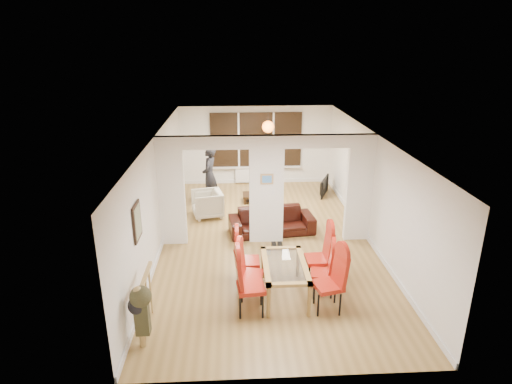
{
  "coord_description": "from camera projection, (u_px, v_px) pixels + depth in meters",
  "views": [
    {
      "loc": [
        -0.76,
        -9.39,
        4.61
      ],
      "look_at": [
        -0.21,
        0.6,
        1.04
      ],
      "focal_mm": 30.0,
      "sensor_mm": 36.0,
      "label": 1
    }
  ],
  "objects": [
    {
      "name": "armchair",
      "position": [
        207.0,
        204.0,
        11.73
      ],
      "size": [
        0.94,
        0.96,
        0.73
      ],
      "primitive_type": "imported",
      "rotation": [
        0.0,
        0.0,
        -1.35
      ],
      "color": "#BAB39D",
      "rests_on": "floor"
    },
    {
      "name": "dining_chair_lb",
      "position": [
        251.0,
        271.0,
        7.95
      ],
      "size": [
        0.53,
        0.53,
        1.1
      ],
      "primitive_type": null,
      "rotation": [
        0.0,
        0.0,
        -0.23
      ],
      "color": "maroon",
      "rests_on": "floor"
    },
    {
      "name": "coffee_table",
      "position": [
        261.0,
        198.0,
        12.88
      ],
      "size": [
        1.18,
        0.83,
        0.25
      ],
      "primitive_type": null,
      "rotation": [
        0.0,
        0.0,
        -0.3
      ],
      "color": "black",
      "rests_on": "floor"
    },
    {
      "name": "pendant_light",
      "position": [
        268.0,
        127.0,
        12.82
      ],
      "size": [
        0.36,
        0.36,
        0.36
      ],
      "primitive_type": "sphere",
      "color": "orange",
      "rests_on": "room_walls"
    },
    {
      "name": "sofa",
      "position": [
        272.0,
        221.0,
        10.74
      ],
      "size": [
        2.2,
        1.08,
        0.62
      ],
      "primitive_type": "imported",
      "rotation": [
        0.0,
        0.0,
        0.13
      ],
      "color": "black",
      "rests_on": "floor"
    },
    {
      "name": "radiator",
      "position": [
        256.0,
        175.0,
        14.46
      ],
      "size": [
        1.4,
        0.08,
        0.5
      ],
      "primitive_type": "cube",
      "color": "white",
      "rests_on": "floor"
    },
    {
      "name": "dining_chair_la",
      "position": [
        251.0,
        283.0,
        7.49
      ],
      "size": [
        0.52,
        0.52,
        1.18
      ],
      "primitive_type": null,
      "rotation": [
        0.0,
        0.0,
        0.11
      ],
      "color": "maroon",
      "rests_on": "floor"
    },
    {
      "name": "dining_table",
      "position": [
        284.0,
        280.0,
        8.07
      ],
      "size": [
        0.81,
        1.44,
        0.68
      ],
      "primitive_type": null,
      "color": "olive",
      "rests_on": "floor"
    },
    {
      "name": "room_walls",
      "position": [
        266.0,
        190.0,
        9.99
      ],
      "size": [
        5.0,
        9.0,
        2.6
      ],
      "primitive_type": null,
      "color": "silver",
      "rests_on": "floor"
    },
    {
      "name": "wall_poster",
      "position": [
        137.0,
        222.0,
        7.5
      ],
      "size": [
        0.04,
        0.52,
        0.67
      ],
      "primitive_type": "cube",
      "color": "gray",
      "rests_on": "room_walls"
    },
    {
      "name": "floor",
      "position": [
        266.0,
        240.0,
        10.42
      ],
      "size": [
        5.0,
        9.0,
        0.01
      ],
      "primitive_type": "cube",
      "color": "olive",
      "rests_on": "ground"
    },
    {
      "name": "person",
      "position": [
        210.0,
        176.0,
        12.45
      ],
      "size": [
        0.71,
        0.53,
        1.76
      ],
      "primitive_type": "imported",
      "rotation": [
        0.0,
        0.0,
        -1.76
      ],
      "color": "black",
      "rests_on": "floor"
    },
    {
      "name": "stair_newel",
      "position": [
        146.0,
        298.0,
        7.11
      ],
      "size": [
        0.4,
        1.2,
        1.1
      ],
      "primitive_type": null,
      "color": "#A2834A",
      "rests_on": "floor"
    },
    {
      "name": "bowl",
      "position": [
        264.0,
        192.0,
        12.95
      ],
      "size": [
        0.21,
        0.21,
        0.05
      ],
      "primitive_type": "imported",
      "color": "black",
      "rests_on": "coffee_table"
    },
    {
      "name": "dining_chair_lc",
      "position": [
        248.0,
        258.0,
        8.43
      ],
      "size": [
        0.45,
        0.45,
        1.12
      ],
      "primitive_type": null,
      "rotation": [
        0.0,
        0.0,
        -0.0
      ],
      "color": "maroon",
      "rests_on": "floor"
    },
    {
      "name": "dining_chair_rb",
      "position": [
        322.0,
        270.0,
        8.06
      ],
      "size": [
        0.48,
        0.48,
        1.03
      ],
      "primitive_type": null,
      "rotation": [
        0.0,
        0.0,
        -0.18
      ],
      "color": "maroon",
      "rests_on": "floor"
    },
    {
      "name": "dining_chair_rc",
      "position": [
        318.0,
        255.0,
        8.47
      ],
      "size": [
        0.48,
        0.48,
        1.17
      ],
      "primitive_type": null,
      "rotation": [
        0.0,
        0.0,
        0.04
      ],
      "color": "maroon",
      "rests_on": "floor"
    },
    {
      "name": "pillar_photo",
      "position": [
        267.0,
        179.0,
        9.79
      ],
      "size": [
        0.3,
        0.03,
        0.25
      ],
      "primitive_type": "cube",
      "color": "#4C8CD8",
      "rests_on": "divider_wall"
    },
    {
      "name": "divider_wall",
      "position": [
        266.0,
        190.0,
        9.99
      ],
      "size": [
        5.0,
        0.18,
        2.6
      ],
      "primitive_type": "cube",
      "color": "white",
      "rests_on": "floor"
    },
    {
      "name": "dining_chair_ra",
      "position": [
        328.0,
        281.0,
        7.56
      ],
      "size": [
        0.57,
        0.57,
        1.17
      ],
      "primitive_type": null,
      "rotation": [
        0.0,
        0.0,
        0.25
      ],
      "color": "maroon",
      "rests_on": "floor"
    },
    {
      "name": "shoes",
      "position": [
        277.0,
        246.0,
        10.02
      ],
      "size": [
        0.25,
        0.27,
        0.1
      ],
      "primitive_type": null,
      "color": "black",
      "rests_on": "floor"
    },
    {
      "name": "bay_window_blinds",
      "position": [
        256.0,
        140.0,
        14.1
      ],
      "size": [
        3.0,
        0.08,
        1.8
      ],
      "primitive_type": "cube",
      "color": "black",
      "rests_on": "room_walls"
    },
    {
      "name": "bottle",
      "position": [
        254.0,
        190.0,
        12.75
      ],
      "size": [
        0.07,
        0.07,
        0.26
      ],
      "primitive_type": "cylinder",
      "color": "#143F19",
      "rests_on": "coffee_table"
    },
    {
      "name": "television",
      "position": [
        322.0,
        186.0,
        13.43
      ],
      "size": [
        0.94,
        0.49,
        0.56
      ],
      "primitive_type": "imported",
      "rotation": [
        0.0,
        0.0,
        1.18
      ],
      "color": "black",
      "rests_on": "floor"
    }
  ]
}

